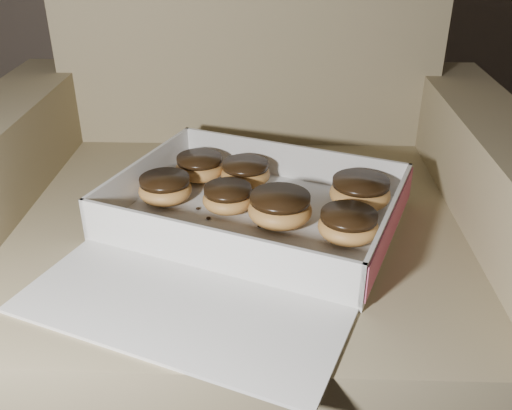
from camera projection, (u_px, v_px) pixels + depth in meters
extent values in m
cube|color=#877456|center=(242.00, 312.00, 1.03)|extent=(0.74, 0.74, 0.43)
cube|color=#877456|center=(248.00, 1.00, 1.10)|extent=(0.74, 0.14, 0.53)
cube|color=#877456|center=(15.00, 275.00, 1.01)|extent=(0.12, 0.74, 0.58)
cube|color=#877456|center=(473.00, 284.00, 0.98)|extent=(0.12, 0.74, 0.58)
cube|color=silver|center=(256.00, 219.00, 0.88)|extent=(0.50, 0.44, 0.01)
cube|color=silver|center=(290.00, 161.00, 0.99)|extent=(0.39, 0.15, 0.06)
cube|color=silver|center=(211.00, 249.00, 0.75)|extent=(0.39, 0.15, 0.06)
cube|color=silver|center=(143.00, 176.00, 0.94)|extent=(0.12, 0.29, 0.06)
cube|color=silver|center=(389.00, 225.00, 0.80)|extent=(0.12, 0.29, 0.06)
cube|color=#BD4C6D|center=(392.00, 226.00, 0.80)|extent=(0.11, 0.28, 0.05)
cube|color=silver|center=(179.00, 310.00, 0.69)|extent=(0.44, 0.31, 0.01)
ellipsoid|color=#C99346|center=(360.00, 194.00, 0.90)|extent=(0.10, 0.10, 0.05)
cylinder|color=black|center=(361.00, 182.00, 0.89)|extent=(0.09, 0.09, 0.01)
ellipsoid|color=#C99346|center=(245.00, 174.00, 0.97)|extent=(0.08, 0.08, 0.04)
cylinder|color=black|center=(245.00, 165.00, 0.96)|extent=(0.08, 0.08, 0.01)
ellipsoid|color=#C99346|center=(280.00, 210.00, 0.85)|extent=(0.10, 0.10, 0.05)
cylinder|color=black|center=(280.00, 198.00, 0.84)|extent=(0.09, 0.09, 0.01)
ellipsoid|color=#C99346|center=(348.00, 227.00, 0.81)|extent=(0.09, 0.09, 0.04)
cylinder|color=black|center=(349.00, 216.00, 0.81)|extent=(0.08, 0.08, 0.01)
ellipsoid|color=#C99346|center=(200.00, 168.00, 0.99)|extent=(0.08, 0.08, 0.04)
cylinder|color=black|center=(199.00, 159.00, 0.98)|extent=(0.08, 0.08, 0.01)
ellipsoid|color=#C99346|center=(165.00, 190.00, 0.92)|extent=(0.09, 0.09, 0.04)
cylinder|color=black|center=(164.00, 180.00, 0.91)|extent=(0.08, 0.08, 0.01)
ellipsoid|color=#C99346|center=(228.00, 199.00, 0.89)|extent=(0.08, 0.08, 0.04)
cylinder|color=black|center=(228.00, 190.00, 0.88)|extent=(0.07, 0.07, 0.01)
ellipsoid|color=black|center=(260.00, 226.00, 0.85)|extent=(0.01, 0.01, 0.00)
ellipsoid|color=black|center=(201.00, 234.00, 0.83)|extent=(0.01, 0.01, 0.00)
ellipsoid|color=black|center=(198.00, 208.00, 0.90)|extent=(0.01, 0.01, 0.00)
ellipsoid|color=black|center=(169.00, 236.00, 0.83)|extent=(0.01, 0.01, 0.00)
ellipsoid|color=black|center=(209.00, 218.00, 0.87)|extent=(0.01, 0.01, 0.00)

